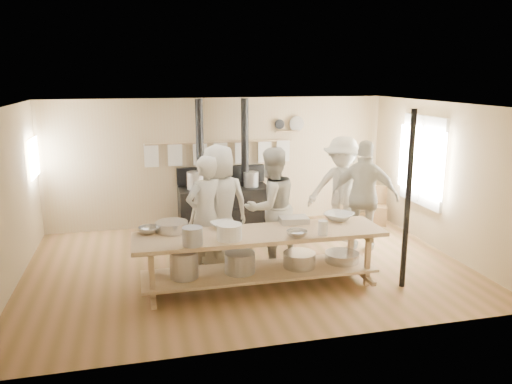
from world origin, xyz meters
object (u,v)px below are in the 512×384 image
stove (223,203)px  chair (377,213)px  cook_far_left (205,215)px  cook_center (219,206)px  cook_right (365,197)px  prep_table (260,254)px  cook_left (271,207)px  cook_by_window (342,189)px  roasting_pan (294,220)px

stove → chair: stove is taller
cook_far_left → cook_center: size_ratio=0.94×
cook_center → cook_right: cook_center is taller
prep_table → cook_far_left: bearing=131.0°
prep_table → cook_far_left: cook_far_left is taller
cook_right → cook_center: bearing=34.1°
cook_far_left → chair: 4.28m
cook_left → cook_by_window: bearing=-170.5°
cook_far_left → cook_right: bearing=159.7°
roasting_pan → cook_center: bearing=144.8°
cook_center → cook_by_window: bearing=-170.1°
cook_center → chair: 3.94m
stove → prep_table: bearing=-90.0°
stove → prep_table: size_ratio=0.72×
stove → cook_by_window: (2.01, -1.26, 0.46)m
prep_table → cook_right: bearing=27.4°
stove → chair: bearing=-8.8°
prep_table → cook_by_window: bearing=41.1°
cook_far_left → cook_by_window: size_ratio=0.95×
cook_left → chair: size_ratio=2.45×
cook_far_left → cook_right: size_ratio=0.95×
cook_center → roasting_pan: cook_center is taller
stove → cook_right: size_ratio=1.32×
cook_right → stove: bearing=-8.7°
stove → chair: (3.16, -0.49, -0.29)m
prep_table → cook_far_left: (-0.67, 0.77, 0.41)m
prep_table → chair: (3.17, 2.53, -0.29)m
roasting_pan → cook_by_window: bearing=45.6°
prep_table → cook_left: (0.40, 0.87, 0.45)m
stove → chair: size_ratio=3.29×
cook_right → cook_far_left: bearing=39.7°
cook_right → chair: (1.00, 1.41, -0.75)m
stove → cook_right: stove is taller
cook_center → chair: size_ratio=2.52×
cook_far_left → cook_right: 2.86m
cook_left → cook_by_window: cook_by_window is taller
cook_right → chair: cook_right is taller
stove → cook_center: (-0.41, -1.96, 0.47)m
cook_center → roasting_pan: size_ratio=4.66×
cook_center → chair: cook_center is taller
cook_right → chair: bearing=-92.9°
prep_table → cook_left: bearing=65.1°
prep_table → chair: size_ratio=4.55×
cook_left → cook_right: 1.78m
prep_table → cook_right: (2.16, 1.12, 0.46)m
stove → cook_far_left: bearing=-106.6°
cook_center → cook_right: (2.57, 0.07, -0.01)m
cook_left → cook_center: bearing=-32.1°
stove → cook_right: 2.91m
cook_left → roasting_pan: size_ratio=4.55×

